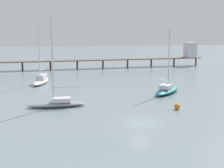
{
  "coord_description": "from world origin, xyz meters",
  "views": [
    {
      "loc": [
        -10.11,
        -36.39,
        11.28
      ],
      "look_at": [
        0.0,
        20.41,
        1.5
      ],
      "focal_mm": 50.33,
      "sensor_mm": 36.0,
      "label": 1
    }
  ],
  "objects_px": {
    "pier": "(133,56)",
    "sailboat_gray": "(57,102)",
    "sailboat_white": "(41,80)",
    "sailboat_teal": "(167,89)",
    "mooring_buoy_near": "(177,106)"
  },
  "relations": [
    {
      "from": "sailboat_teal",
      "to": "sailboat_gray",
      "type": "xyz_separation_m",
      "value": [
        -19.82,
        -7.05,
        0.01
      ]
    },
    {
      "from": "mooring_buoy_near",
      "to": "pier",
      "type": "bearing_deg",
      "value": 82.82
    },
    {
      "from": "sailboat_white",
      "to": "sailboat_gray",
      "type": "relative_size",
      "value": 0.92
    },
    {
      "from": "pier",
      "to": "sailboat_gray",
      "type": "xyz_separation_m",
      "value": [
        -23.93,
        -49.15,
        -2.84
      ]
    },
    {
      "from": "sailboat_gray",
      "to": "mooring_buoy_near",
      "type": "relative_size",
      "value": 15.37
    },
    {
      "from": "sailboat_white",
      "to": "sailboat_teal",
      "type": "height_order",
      "value": "sailboat_white"
    },
    {
      "from": "pier",
      "to": "sailboat_teal",
      "type": "xyz_separation_m",
      "value": [
        -4.11,
        -42.09,
        -2.84
      ]
    },
    {
      "from": "sailboat_white",
      "to": "sailboat_teal",
      "type": "xyz_separation_m",
      "value": [
        23.19,
        -14.77,
        -0.11
      ]
    },
    {
      "from": "pier",
      "to": "mooring_buoy_near",
      "type": "height_order",
      "value": "pier"
    },
    {
      "from": "pier",
      "to": "mooring_buoy_near",
      "type": "relative_size",
      "value": 85.25
    },
    {
      "from": "sailboat_teal",
      "to": "mooring_buoy_near",
      "type": "distance_m",
      "value": 11.99
    },
    {
      "from": "sailboat_teal",
      "to": "sailboat_gray",
      "type": "distance_m",
      "value": 21.04
    },
    {
      "from": "sailboat_teal",
      "to": "mooring_buoy_near",
      "type": "height_order",
      "value": "sailboat_teal"
    },
    {
      "from": "sailboat_white",
      "to": "sailboat_teal",
      "type": "bearing_deg",
      "value": -32.49
    },
    {
      "from": "pier",
      "to": "sailboat_gray",
      "type": "relative_size",
      "value": 5.55
    }
  ]
}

